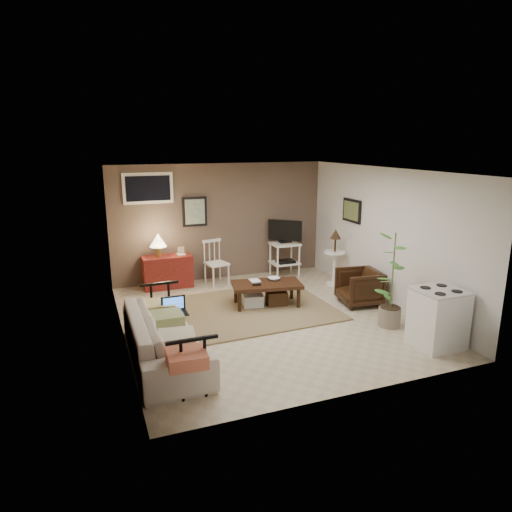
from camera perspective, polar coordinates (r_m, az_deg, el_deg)
name	(u,v)px	position (r m, az deg, el deg)	size (l,w,h in m)	color
floor	(266,318)	(7.57, 1.25, -7.79)	(5.00, 5.00, 0.00)	#C1B293
art_back	(195,212)	(9.32, -7.67, 5.52)	(0.50, 0.03, 0.60)	black
art_right	(352,211)	(9.09, 11.88, 5.57)	(0.03, 0.60, 0.45)	black
window	(148,188)	(9.10, -13.34, 8.23)	(0.96, 0.03, 0.60)	white
rug	(249,309)	(7.94, -0.85, -6.64)	(2.77, 2.21, 0.03)	olive
coffee_table	(266,293)	(8.02, 1.28, -4.59)	(1.28, 0.82, 0.45)	black
sofa	(164,329)	(6.19, -11.39, -8.95)	(2.21, 0.65, 0.87)	beige
sofa_pillows	(172,329)	(5.92, -10.50, -8.93)	(0.43, 2.10, 0.15)	beige
sofa_end_rails	(174,332)	(6.23, -10.20, -9.33)	(0.60, 2.21, 0.74)	black
laptop	(174,308)	(6.52, -10.18, -6.45)	(0.34, 0.25, 0.23)	black
red_console	(167,269)	(9.18, -11.10, -1.57)	(0.96, 0.43, 1.11)	maroon
spindle_chair	(216,264)	(9.27, -5.00, -0.96)	(0.49, 0.49, 0.90)	white
tv_stand	(285,247)	(9.72, 3.65, 1.15)	(0.60, 0.51, 1.22)	white
side_table	(335,251)	(9.23, 9.84, 0.67)	(0.43, 0.43, 1.15)	white
armchair	(359,285)	(8.30, 12.79, -3.60)	(0.67, 0.63, 0.69)	black
potted_plant	(393,277)	(7.31, 16.70, -2.50)	(0.38, 0.38, 1.52)	gray
stove	(438,318)	(6.94, 21.80, -7.21)	(0.65, 0.60, 0.85)	white
bowl	(274,275)	(8.11, 2.26, -2.35)	(0.20, 0.05, 0.20)	black
book_table	(250,275)	(8.01, -0.73, -2.43)	(0.17, 0.02, 0.23)	black
book_console	(177,250)	(9.13, -9.83, 0.72)	(0.15, 0.02, 0.20)	black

